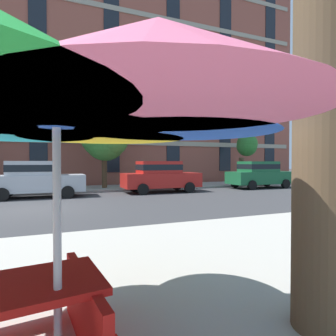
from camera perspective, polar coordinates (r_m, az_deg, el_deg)
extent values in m
plane|color=#38383A|center=(11.38, -27.05, -7.63)|extent=(120.00, 120.00, 0.00)
cube|color=#9E998E|center=(18.11, -25.21, -4.19)|extent=(56.00, 3.60, 0.12)
cube|color=#934C3D|center=(27.39, -24.43, 17.78)|extent=(43.35, 12.00, 19.20)
cube|color=#9E937F|center=(20.25, -24.96, 5.26)|extent=(42.48, 0.08, 0.36)
cube|color=#9E937F|center=(20.73, -25.04, 14.11)|extent=(42.48, 0.08, 0.36)
cube|color=#9E937F|center=(21.68, -25.12, 22.38)|extent=(42.48, 0.08, 0.36)
cube|color=black|center=(21.84, -25.12, 23.34)|extent=(1.10, 0.06, 18.00)
cube|color=black|center=(22.15, -11.47, 23.10)|extent=(1.10, 0.06, 18.00)
cube|color=black|center=(23.47, 1.07, 21.83)|extent=(1.10, 0.06, 18.00)
cube|color=black|center=(25.64, 11.66, 19.98)|extent=(1.10, 0.06, 18.00)
cube|color=black|center=(28.47, 20.16, 18.00)|extent=(1.10, 0.06, 18.00)
cube|color=#A8AAB2|center=(14.97, -25.19, -2.84)|extent=(4.40, 1.76, 0.80)
cube|color=#A8AAB2|center=(14.94, -25.79, -0.01)|extent=(2.30, 1.55, 0.68)
cube|color=black|center=(14.94, -25.79, -0.01)|extent=(2.32, 1.57, 0.32)
cylinder|color=black|center=(15.86, -20.07, -4.03)|extent=(0.60, 0.22, 0.60)
cylinder|color=black|center=(14.11, -19.81, -4.66)|extent=(0.60, 0.22, 0.60)
cylinder|color=black|center=(16.00, -29.91, -4.07)|extent=(0.60, 0.22, 0.60)
cylinder|color=black|center=(14.27, -30.86, -4.69)|extent=(0.60, 0.22, 0.60)
cube|color=#B21E19|center=(15.98, -1.40, -2.48)|extent=(4.40, 1.76, 0.80)
cube|color=#B21E19|center=(15.90, -1.90, 0.17)|extent=(2.30, 1.55, 0.68)
cube|color=black|center=(15.90, -1.90, 0.17)|extent=(2.32, 1.57, 0.32)
cylinder|color=black|center=(17.34, 1.80, -3.52)|extent=(0.60, 0.22, 0.60)
cylinder|color=black|center=(15.75, 4.40, -4.00)|extent=(0.60, 0.22, 0.60)
cylinder|color=black|center=(16.42, -6.96, -3.79)|extent=(0.60, 0.22, 0.60)
cylinder|color=black|center=(14.74, -5.16, -4.35)|extent=(0.60, 0.22, 0.60)
cube|color=#195933|center=(19.62, 18.29, -1.87)|extent=(4.40, 1.76, 0.80)
cube|color=#195933|center=(19.50, 17.97, 0.29)|extent=(2.30, 1.55, 0.68)
cube|color=black|center=(19.50, 17.97, 0.29)|extent=(2.32, 1.57, 0.32)
cylinder|color=black|center=(21.21, 19.55, -2.74)|extent=(0.60, 0.22, 0.60)
cylinder|color=black|center=(19.93, 22.92, -3.01)|extent=(0.60, 0.22, 0.60)
cylinder|color=black|center=(19.50, 13.55, -3.04)|extent=(0.60, 0.22, 0.60)
cylinder|color=black|center=(18.10, 16.81, -3.37)|extent=(0.60, 0.22, 0.60)
cube|color=silver|center=(24.72, 30.69, -1.36)|extent=(4.40, 1.76, 0.80)
cube|color=silver|center=(24.58, 30.50, 0.36)|extent=(2.30, 1.55, 0.68)
cube|color=black|center=(24.58, 30.50, 0.36)|extent=(2.32, 1.57, 0.32)
cylinder|color=black|center=(26.36, 30.95, -2.09)|extent=(0.60, 0.22, 0.60)
cylinder|color=black|center=(24.23, 27.07, -2.32)|extent=(0.60, 0.22, 0.60)
cylinder|color=black|center=(23.13, 30.38, -2.51)|extent=(0.60, 0.22, 0.60)
cylinder|color=#4C3823|center=(17.92, -12.88, -0.85)|extent=(0.33, 0.33, 2.19)
sphere|color=#387F33|center=(17.94, -12.70, 5.61)|extent=(2.62, 2.62, 2.62)
sphere|color=#387F33|center=(17.74, -11.80, 5.92)|extent=(2.31, 2.31, 2.31)
sphere|color=#387F33|center=(18.06, -12.95, 6.66)|extent=(3.00, 3.00, 3.00)
sphere|color=#387F33|center=(18.06, -11.77, 7.12)|extent=(2.66, 2.66, 2.66)
cylinder|color=brown|center=(22.74, 14.80, -0.58)|extent=(0.40, 0.40, 2.09)
sphere|color=#2D702D|center=(22.68, 15.89, 4.79)|extent=(1.61, 1.61, 1.61)
sphere|color=#2D702D|center=(22.64, 15.82, 4.33)|extent=(1.58, 1.58, 1.58)
cylinder|color=silver|center=(2.26, -21.72, -11.17)|extent=(0.06, 0.06, 2.46)
cone|color=blue|center=(2.47, 1.98, 12.93)|extent=(1.71, 1.71, 0.50)
cone|color=yellow|center=(3.14, -12.88, 10.38)|extent=(1.71, 1.71, 0.50)
cone|color=#199EB2|center=(3.13, -31.09, 10.26)|extent=(1.71, 1.71, 0.50)
cone|color=#E5668C|center=(1.54, -1.99, 20.30)|extent=(1.71, 1.71, 0.50)
cone|color=blue|center=(2.28, -21.92, 14.92)|extent=(1.64, 1.64, 0.58)
cube|color=red|center=(2.81, -16.61, -27.37)|extent=(0.24, 1.40, 0.74)
cylinder|color=brown|center=(3.06, 29.47, 9.30)|extent=(0.57, 0.57, 4.31)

